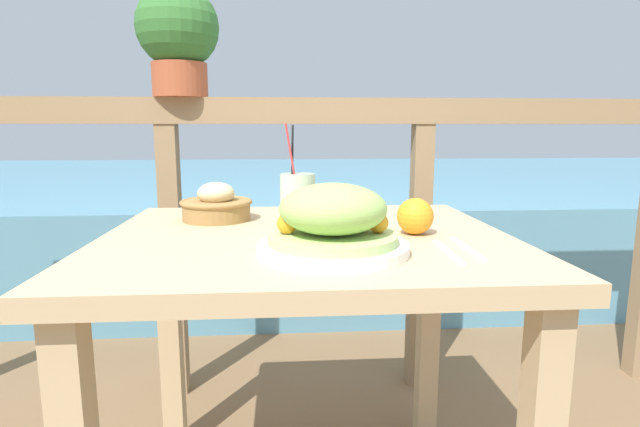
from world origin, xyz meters
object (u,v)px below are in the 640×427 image
Objects in this scene: potted_plant at (178,35)px; bread_basket at (216,205)px; drink_glass at (298,201)px; salad_plate at (333,223)px.

bread_basket is at bearing -70.51° from potted_plant.
drink_glass reaches higher than bread_basket.
bread_basket is (-0.27, 0.37, -0.02)m from salad_plate.
potted_plant is at bearing 117.17° from salad_plate.
drink_glass is 0.25m from bread_basket.
salad_plate is at bearing -53.93° from bread_basket.
drink_glass is at bearing -58.71° from potted_plant.
salad_plate is 0.24m from drink_glass.
salad_plate is 0.46m from bread_basket.
potted_plant is (-0.44, 0.86, 0.49)m from salad_plate.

